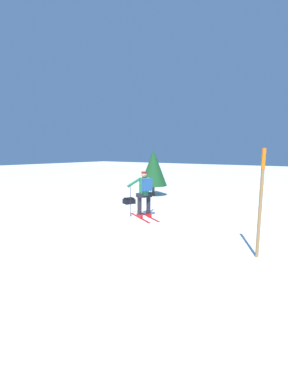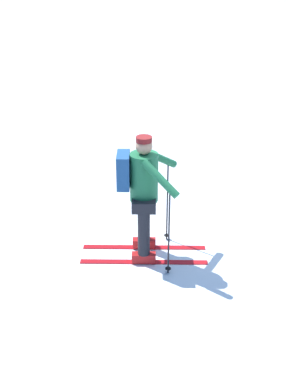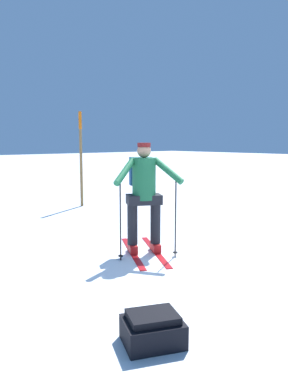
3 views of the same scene
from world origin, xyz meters
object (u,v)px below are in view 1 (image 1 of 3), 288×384
Objects in this scene: trail_marker at (261,196)px; dropped_backpack at (129,201)px; skier at (144,191)px; pine_tree at (153,168)px.

dropped_backpack is at bearing 63.30° from trail_marker.
pine_tree is (4.12, 2.32, 0.53)m from skier.
pine_tree is (5.52, 6.34, 0.09)m from trail_marker.
trail_marker is 0.98× the size of pine_tree.
trail_marker reaches higher than skier.
skier reaches higher than dropped_backpack.
trail_marker is 8.41m from pine_tree.
trail_marker is (-1.40, -4.02, 0.44)m from skier.
skier is 2.75× the size of dropped_backpack.
pine_tree is at bearing 29.36° from skier.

